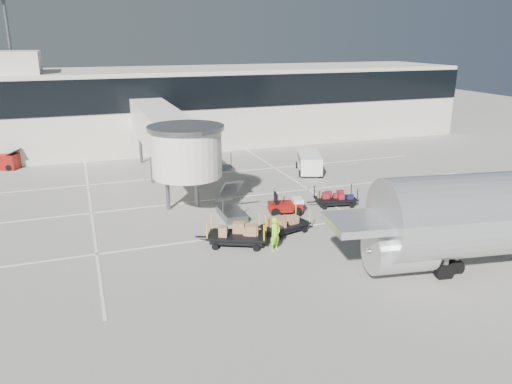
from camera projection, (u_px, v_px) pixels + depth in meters
ground at (281, 243)px, 28.46m from camera, size 140.00×140.00×0.00m
lane_markings at (224, 197)px, 36.63m from camera, size 40.00×30.00×0.02m
terminal at (173, 106)px, 54.01m from camera, size 64.00×12.11×15.20m
jet_bridge at (169, 135)px, 36.92m from camera, size 5.70×20.40×6.03m
baggage_tug at (286, 206)px, 33.08m from camera, size 2.41×1.80×1.47m
suitcase_cart at (336, 200)px, 34.61m from camera, size 3.53×1.87×1.35m
box_cart_near at (285, 224)px, 29.81m from camera, size 3.66×2.19×1.41m
box_cart_far at (240, 236)px, 28.03m from camera, size 4.01×2.86×1.58m
ground_worker at (275, 234)px, 27.26m from camera, size 0.83×0.73×1.93m
minivan at (309, 161)px, 43.04m from camera, size 3.12×4.73×1.67m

